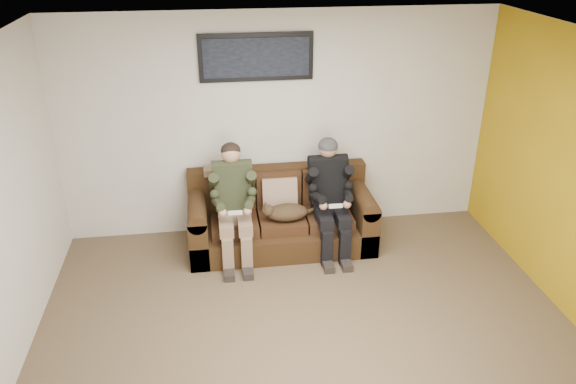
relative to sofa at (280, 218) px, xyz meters
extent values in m
plane|color=brown|center=(0.05, -1.82, -0.32)|extent=(5.00, 5.00, 0.00)
plane|color=silver|center=(0.05, -1.82, 2.28)|extent=(5.00, 5.00, 0.00)
plane|color=beige|center=(0.05, 0.43, 0.98)|extent=(5.00, 0.00, 5.00)
cube|color=#352110|center=(0.00, -0.07, -0.18)|extent=(2.09, 0.90, 0.28)
cube|color=#352110|center=(0.00, 0.28, 0.25)|extent=(2.09, 0.19, 0.57)
cube|color=#352110|center=(-0.94, -0.07, -0.04)|extent=(0.21, 0.90, 0.57)
cube|color=#352110|center=(0.94, -0.07, -0.04)|extent=(0.21, 0.90, 0.57)
cylinder|color=#352110|center=(-0.94, -0.07, 0.25)|extent=(0.21, 0.90, 0.21)
cylinder|color=#352110|center=(0.94, -0.07, 0.25)|extent=(0.21, 0.90, 0.21)
cube|color=#3B2211|center=(-0.54, -0.12, 0.03)|extent=(0.52, 0.57, 0.13)
cube|color=#3B2211|center=(-0.54, 0.15, 0.30)|extent=(0.52, 0.13, 0.42)
cube|color=#3B2211|center=(0.00, -0.12, 0.03)|extent=(0.52, 0.57, 0.13)
cube|color=#3B2211|center=(0.00, 0.15, 0.30)|extent=(0.52, 0.13, 0.42)
cube|color=#3B2211|center=(0.54, -0.12, 0.03)|extent=(0.52, 0.57, 0.13)
cube|color=#3B2211|center=(0.54, 0.15, 0.30)|extent=(0.52, 0.13, 0.42)
cube|color=#9E7E68|center=(0.00, 0.04, 0.29)|extent=(0.40, 0.19, 0.40)
cube|color=gray|center=(-0.63, 0.26, 0.53)|extent=(0.43, 0.21, 0.08)
cube|color=#866B53|center=(-0.54, -0.15, 0.17)|extent=(0.36, 0.30, 0.14)
cube|color=#2B301D|center=(-0.54, -0.05, 0.47)|extent=(0.40, 0.30, 0.53)
cylinder|color=#2B301D|center=(-0.54, -0.03, 0.68)|extent=(0.44, 0.18, 0.18)
sphere|color=tan|center=(-0.54, -0.01, 0.84)|extent=(0.21, 0.21, 0.21)
cube|color=#866B53|center=(-0.64, -0.35, 0.16)|extent=(0.15, 0.42, 0.13)
cube|color=#866B53|center=(-0.44, -0.35, 0.16)|extent=(0.15, 0.42, 0.13)
cube|color=#866B53|center=(-0.64, -0.55, -0.11)|extent=(0.12, 0.13, 0.42)
cube|color=#866B53|center=(-0.44, -0.55, -0.11)|extent=(0.12, 0.13, 0.42)
cube|color=black|center=(-0.64, -0.63, -0.28)|extent=(0.11, 0.26, 0.08)
cube|color=black|center=(-0.44, -0.63, -0.28)|extent=(0.11, 0.26, 0.08)
cylinder|color=#2B301D|center=(-0.74, -0.12, 0.57)|extent=(0.11, 0.30, 0.28)
cylinder|color=#2B301D|center=(-0.34, -0.12, 0.57)|extent=(0.11, 0.30, 0.28)
cylinder|color=#2B301D|center=(-0.71, -0.34, 0.41)|extent=(0.14, 0.32, 0.15)
cylinder|color=#2B301D|center=(-0.37, -0.34, 0.41)|extent=(0.14, 0.32, 0.15)
sphere|color=tan|center=(-0.67, -0.46, 0.36)|extent=(0.09, 0.09, 0.09)
sphere|color=tan|center=(-0.41, -0.46, 0.36)|extent=(0.09, 0.09, 0.09)
cube|color=white|center=(-0.54, -0.48, 0.36)|extent=(0.15, 0.04, 0.03)
ellipsoid|color=black|center=(-0.54, 0.00, 0.87)|extent=(0.22, 0.22, 0.17)
cube|color=black|center=(0.54, -0.15, 0.17)|extent=(0.36, 0.30, 0.14)
cube|color=black|center=(0.54, -0.05, 0.47)|extent=(0.40, 0.30, 0.53)
cylinder|color=black|center=(0.54, -0.03, 0.68)|extent=(0.44, 0.18, 0.18)
sphere|color=#A06F59|center=(0.54, -0.01, 0.84)|extent=(0.21, 0.21, 0.21)
cube|color=black|center=(0.44, -0.35, 0.16)|extent=(0.15, 0.42, 0.13)
cube|color=black|center=(0.64, -0.35, 0.16)|extent=(0.15, 0.42, 0.13)
cube|color=black|center=(0.44, -0.55, -0.11)|extent=(0.12, 0.13, 0.42)
cube|color=black|center=(0.64, -0.55, -0.11)|extent=(0.12, 0.13, 0.42)
cube|color=black|center=(0.44, -0.63, -0.28)|extent=(0.11, 0.26, 0.08)
cube|color=black|center=(0.64, -0.63, -0.28)|extent=(0.11, 0.26, 0.08)
cylinder|color=black|center=(0.34, -0.12, 0.57)|extent=(0.11, 0.30, 0.28)
cylinder|color=black|center=(0.74, -0.12, 0.57)|extent=(0.11, 0.30, 0.28)
cylinder|color=black|center=(0.37, -0.34, 0.41)|extent=(0.14, 0.32, 0.15)
cylinder|color=black|center=(0.71, -0.34, 0.41)|extent=(0.14, 0.32, 0.15)
sphere|color=#A06F59|center=(0.41, -0.46, 0.36)|extent=(0.09, 0.09, 0.09)
sphere|color=#A06F59|center=(0.67, -0.46, 0.36)|extent=(0.09, 0.09, 0.09)
cube|color=white|center=(0.54, -0.48, 0.36)|extent=(0.15, 0.04, 0.03)
ellipsoid|color=black|center=(0.54, -0.01, 0.87)|extent=(0.22, 0.22, 0.19)
ellipsoid|color=#4C351E|center=(0.05, -0.24, 0.19)|extent=(0.47, 0.26, 0.19)
sphere|color=#4C351E|center=(-0.17, -0.27, 0.25)|extent=(0.14, 0.14, 0.14)
cone|color=#4C351E|center=(-0.19, -0.31, 0.32)|extent=(0.04, 0.04, 0.04)
cone|color=#4C351E|center=(-0.19, -0.24, 0.32)|extent=(0.04, 0.04, 0.04)
cylinder|color=#4C351E|center=(0.29, -0.19, 0.16)|extent=(0.26, 0.13, 0.08)
cube|color=black|center=(-0.20, 0.40, 1.78)|extent=(1.25, 0.04, 0.52)
cube|color=black|center=(-0.20, 0.37, 1.78)|extent=(1.15, 0.01, 0.42)
camera|label=1|loc=(-0.74, -5.69, 3.10)|focal=35.00mm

